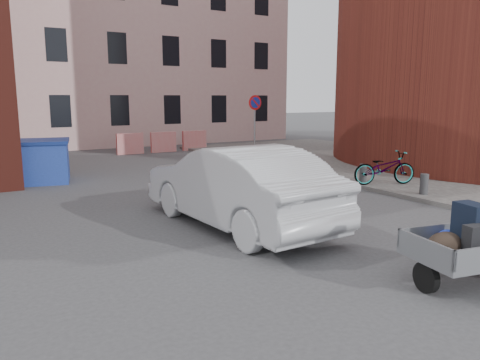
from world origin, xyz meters
TOP-DOWN VIEW (x-y plane):
  - ground at (0.00, 0.00)m, footprint 120.00×120.00m
  - sidewalk at (10.00, 4.00)m, footprint 9.00×24.00m
  - building_pink at (6.00, 22.00)m, footprint 16.00×8.00m
  - no_parking_sign at (6.00, 9.48)m, footprint 0.60×0.09m
  - bollards at (6.00, 3.40)m, footprint 0.22×9.02m
  - barriers at (4.20, 15.00)m, footprint 4.70×0.18m
  - trailer at (1.51, -2.96)m, footprint 1.79×1.93m
  - dumpster at (-3.06, 9.35)m, footprint 3.53×2.35m
  - silver_car at (0.34, 1.50)m, footprint 2.05×5.26m
  - bicycle at (6.21, 2.77)m, footprint 1.99×1.32m

SIDE VIEW (x-z plane):
  - ground at x=0.00m, z-range 0.00..0.00m
  - sidewalk at x=10.00m, z-range 0.00..0.12m
  - bollards at x=6.00m, z-range 0.12..0.67m
  - barriers at x=4.20m, z-range 0.00..1.00m
  - trailer at x=1.51m, z-range 0.01..1.21m
  - bicycle at x=6.21m, z-range 0.12..1.11m
  - dumpster at x=-3.06m, z-range 0.00..1.36m
  - silver_car at x=0.34m, z-range 0.00..1.71m
  - no_parking_sign at x=6.00m, z-range 0.69..3.34m
  - building_pink at x=6.00m, z-range 0.00..14.00m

